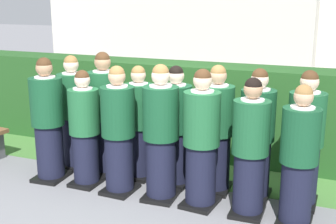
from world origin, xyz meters
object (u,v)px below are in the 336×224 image
object	(u,v)px
student_rear_row_3	(176,129)
student_rear_row_5	(257,138)
student_front_row_5	(250,151)
student_rear_row_6	(305,143)
student_rear_row_1	(105,116)
student_rear_row_4	(217,132)
student_front_row_3	(161,136)
student_front_row_2	(119,134)
student_front_row_1	(85,131)
student_front_row_6	(299,160)
student_front_row_0	(48,123)
student_rear_row_2	(139,125)
student_rear_row_0	(74,115)
student_front_row_4	(201,142)

from	to	relation	value
student_rear_row_3	student_rear_row_5	xyz separation A→B (m)	(1.06, 0.01, 0.01)
student_front_row_5	student_rear_row_6	bearing A→B (deg)	42.22
student_rear_row_1	student_rear_row_5	bearing A→B (deg)	-0.53
student_rear_row_4	student_rear_row_6	world-z (taller)	same
student_front_row_3	student_front_row_2	bearing A→B (deg)	-176.58
student_front_row_1	student_rear_row_3	xyz separation A→B (m)	(1.10, 0.45, 0.03)
student_front_row_6	student_rear_row_5	size ratio (longest dim) A/B	0.96
student_front_row_1	student_rear_row_3	world-z (taller)	student_rear_row_3
student_front_row_0	student_rear_row_4	distance (m)	2.26
student_front_row_5	student_rear_row_2	bearing A→B (deg)	162.52
student_front_row_1	student_front_row_6	size ratio (longest dim) A/B	0.98
student_front_row_2	student_rear_row_2	world-z (taller)	student_front_row_2
student_rear_row_0	student_front_row_0	bearing A→B (deg)	-95.73
student_rear_row_2	student_front_row_6	bearing A→B (deg)	-14.35
student_rear_row_0	student_rear_row_1	bearing A→B (deg)	-1.69
student_front_row_5	student_front_row_4	bearing A→B (deg)	179.42
student_front_row_6	student_rear_row_5	bearing A→B (deg)	136.84
student_front_row_0	student_front_row_3	world-z (taller)	same
student_front_row_4	student_rear_row_2	xyz separation A→B (m)	(-1.05, 0.51, -0.05)
student_front_row_4	student_rear_row_2	bearing A→B (deg)	154.30
student_front_row_6	student_rear_row_2	xyz separation A→B (m)	(-2.16, 0.55, -0.00)
student_rear_row_1	student_rear_row_6	world-z (taller)	student_rear_row_1
student_rear_row_3	student_rear_row_4	world-z (taller)	student_rear_row_4
student_front_row_5	student_rear_row_2	xyz separation A→B (m)	(-1.63, 0.51, -0.02)
student_front_row_0	student_front_row_6	xyz separation A→B (m)	(3.26, -0.03, -0.06)
student_front_row_1	student_rear_row_6	distance (m)	2.76
student_rear_row_0	student_rear_row_4	bearing A→B (deg)	-0.76
student_front_row_0	student_front_row_5	distance (m)	2.73
student_front_row_3	student_front_row_5	size ratio (longest dim) A/B	1.05
student_front_row_5	student_rear_row_2	world-z (taller)	student_front_row_5
student_front_row_0	student_rear_row_5	size ratio (longest dim) A/B	1.03
student_front_row_6	student_rear_row_3	bearing A→B (deg)	162.36
student_front_row_6	student_rear_row_0	size ratio (longest dim) A/B	0.95
student_front_row_6	student_rear_row_3	world-z (taller)	student_rear_row_3
student_front_row_2	student_front_row_3	bearing A→B (deg)	3.42
student_front_row_2	student_rear_row_4	size ratio (longest dim) A/B	1.00
student_rear_row_0	student_rear_row_5	bearing A→B (deg)	-0.76
student_front_row_3	student_front_row_4	size ratio (longest dim) A/B	1.01
student_rear_row_0	student_rear_row_6	xyz separation A→B (m)	(3.22, -0.03, -0.01)
student_front_row_0	student_front_row_3	xyz separation A→B (m)	(1.64, 0.02, -0.00)
student_rear_row_0	student_rear_row_6	bearing A→B (deg)	-0.46
student_front_row_3	student_front_row_6	world-z (taller)	student_front_row_3
student_front_row_0	student_rear_row_2	distance (m)	1.22
student_front_row_6	student_rear_row_1	bearing A→B (deg)	168.67
student_front_row_4	student_rear_row_3	xyz separation A→B (m)	(-0.50, 0.47, -0.03)
student_rear_row_4	student_front_row_3	bearing A→B (deg)	-139.63
student_rear_row_0	student_rear_row_2	bearing A→B (deg)	-0.09
student_rear_row_3	student_rear_row_0	bearing A→B (deg)	178.47
student_front_row_3	student_rear_row_6	bearing A→B (deg)	16.37
student_front_row_2	student_front_row_4	world-z (taller)	student_front_row_4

